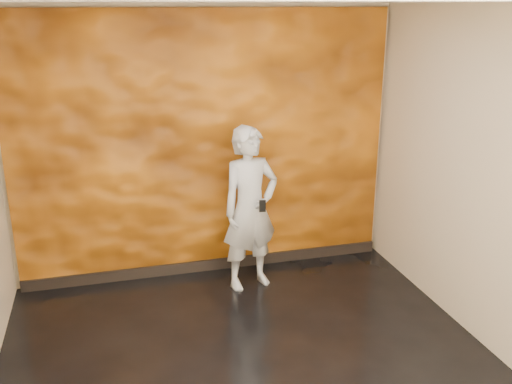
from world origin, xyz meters
name	(u,v)px	position (x,y,z in m)	size (l,w,h in m)	color
room	(255,208)	(0.00, 0.00, 1.40)	(4.02, 4.02, 2.81)	black
feature_wall	(206,147)	(0.00, 1.96, 1.38)	(3.90, 0.06, 2.75)	orange
baseboard	(210,265)	(0.00, 1.92, 0.06)	(3.90, 0.04, 0.12)	black
man	(250,209)	(0.35, 1.48, 0.84)	(0.61, 0.40, 1.68)	#A9AEBA
phone	(262,206)	(0.40, 1.23, 0.95)	(0.06, 0.01, 0.12)	black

